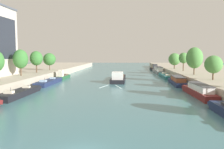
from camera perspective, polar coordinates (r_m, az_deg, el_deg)
The scene contains 18 objects.
quay_left at distance 84.20m, azimuth -26.04°, elevation -0.23°, with size 36.00×170.00×2.38m, color #B2A893.
barge_midriver at distance 71.05m, azimuth 1.61°, elevation -0.82°, with size 4.37×19.83×3.19m.
wake_behind_barge at distance 58.53m, azimuth -0.26°, elevation -3.00°, with size 5.60×5.91×0.03m.
moored_boat_left_end at distance 49.22m, azimuth -21.88°, elevation -4.21°, with size 3.17×15.03×2.29m.
moored_boat_left_far at distance 65.89m, azimuth -15.39°, elevation -1.77°, with size 3.09×16.00×2.23m.
moored_boat_left_second at distance 78.70m, azimuth -11.95°, elevation -0.37°, with size 1.85×10.19×3.21m.
moored_boat_right_upstream at distance 48.37m, azimuth 20.78°, elevation -3.81°, with size 2.86×15.59×2.52m.
moored_boat_right_second at distance 65.13m, azimuth 15.94°, elevation -1.54°, with size 3.55×15.52×2.28m.
moored_boat_right_near at distance 83.70m, azimuth 13.21°, elevation -0.32°, with size 3.23×16.97×2.15m.
moored_boat_right_downstream at distance 102.37m, azimuth 11.44°, elevation 1.03°, with size 3.42×15.61×2.81m.
moored_boat_right_lone at distance 117.62m, azimuth 10.37°, elevation 1.48°, with size 2.95×13.71×3.41m.
tree_left_distant at distance 66.86m, azimuth -21.79°, elevation 3.58°, with size 3.98×3.98×7.13m.
tree_left_midway at distance 75.64m, azimuth -18.30°, elevation 3.83°, with size 3.90×3.90×6.81m.
tree_left_by_lamp at distance 87.32m, azimuth -15.29°, elevation 3.68°, with size 4.49×4.49×6.24m.
tree_right_distant at distance 57.17m, azimuth 23.90°, elevation 2.30°, with size 3.96×3.96×5.59m.
tree_right_far at distance 69.72m, azimuth 19.81°, elevation 3.91°, with size 4.67×4.67×7.83m.
tree_right_by_lamp at distance 83.24m, azimuth 17.35°, elevation 3.93°, with size 3.21×3.21×6.39m.
tree_right_nearest at distance 95.75m, azimuth 15.27°, elevation 3.69°, with size 4.79×4.79×6.25m.
Camera 1 is at (3.80, -17.90, 8.29)m, focal length 36.79 mm.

